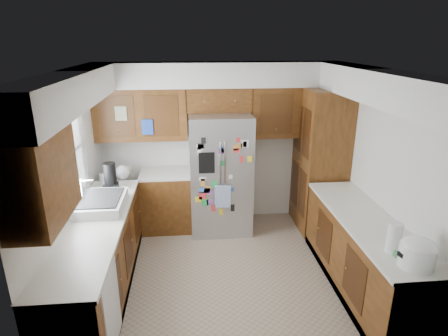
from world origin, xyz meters
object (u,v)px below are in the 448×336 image
Objects in this scene: pantry at (320,161)px; paper_towel at (394,238)px; fridge at (220,174)px; rice_cooker at (417,252)px.

pantry is 2.29m from paper_towel.
pantry reaches higher than fridge.
rice_cooker is (1.50, -2.58, 0.16)m from fridge.
pantry is 7.26× the size of paper_towel.
paper_towel reaches higher than rice_cooker.
pantry is 1.51m from fridge.
fridge reaches higher than paper_towel.
pantry reaches higher than rice_cooker.
pantry is at bearing 89.99° from rice_cooker.
pantry is 2.53m from rice_cooker.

